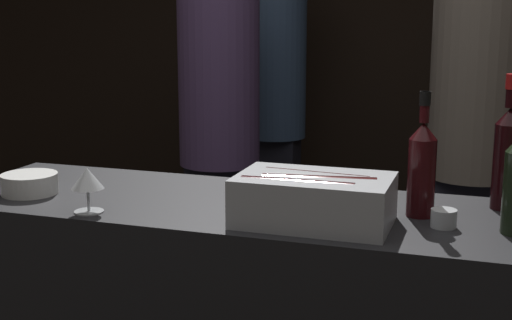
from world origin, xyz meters
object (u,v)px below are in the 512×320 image
(wine_glass, at_px, (87,180))
(red_wine_bottle_black_foil, at_px, (422,166))
(red_wine_bottle_tall, at_px, (508,153))
(bowl_white, at_px, (30,183))
(ice_bin_with_bottles, at_px, (313,197))
(person_blond_tee, at_px, (474,137))
(candle_votive, at_px, (444,218))
(person_in_hoodie, at_px, (276,103))
(person_grey_polo, at_px, (219,128))

(wine_glass, bearing_deg, red_wine_bottle_black_foil, 16.22)
(red_wine_bottle_tall, bearing_deg, bowl_white, -168.50)
(ice_bin_with_bottles, height_order, person_blond_tee, person_blond_tee)
(candle_votive, xyz_separation_m, red_wine_bottle_black_foil, (-0.07, 0.08, 0.11))
(bowl_white, relative_size, person_in_hoodie, 0.09)
(red_wine_bottle_tall, relative_size, person_in_hoodie, 0.20)
(red_wine_bottle_black_foil, relative_size, person_blond_tee, 0.18)
(ice_bin_with_bottles, height_order, person_in_hoodie, person_in_hoodie)
(ice_bin_with_bottles, height_order, person_grey_polo, person_grey_polo)
(bowl_white, distance_m, red_wine_bottle_tall, 1.36)
(ice_bin_with_bottles, relative_size, person_in_hoodie, 0.21)
(red_wine_bottle_black_foil, relative_size, person_in_hoodie, 0.18)
(ice_bin_with_bottles, xyz_separation_m, bowl_white, (-0.86, 0.03, -0.04))
(ice_bin_with_bottles, xyz_separation_m, person_grey_polo, (-0.78, 1.35, -0.07))
(bowl_white, height_order, person_grey_polo, person_grey_polo)
(red_wine_bottle_tall, distance_m, red_wine_bottle_black_foil, 0.26)
(person_in_hoodie, bearing_deg, person_grey_polo, 139.04)
(wine_glass, distance_m, person_in_hoodie, 2.09)
(red_wine_bottle_tall, xyz_separation_m, person_grey_polo, (-1.24, 1.05, -0.16))
(red_wine_bottle_black_foil, height_order, person_grey_polo, person_grey_polo)
(wine_glass, height_order, candle_votive, wine_glass)
(bowl_white, bearing_deg, person_in_hoodie, 85.33)
(candle_votive, relative_size, person_blond_tee, 0.04)
(candle_votive, distance_m, red_wine_bottle_black_foil, 0.15)
(wine_glass, height_order, red_wine_bottle_tall, red_wine_bottle_tall)
(red_wine_bottle_tall, xyz_separation_m, person_in_hoodie, (-1.16, 1.70, -0.12))
(person_blond_tee, bearing_deg, wine_glass, -36.04)
(red_wine_bottle_black_foil, distance_m, person_blond_tee, 1.23)
(wine_glass, xyz_separation_m, red_wine_bottle_tall, (1.05, 0.39, 0.07))
(candle_votive, bearing_deg, person_blond_tee, 88.52)
(ice_bin_with_bottles, distance_m, wine_glass, 0.60)
(bowl_white, distance_m, person_in_hoodie, 1.97)
(ice_bin_with_bottles, relative_size, candle_votive, 5.99)
(person_grey_polo, bearing_deg, person_blond_tee, 24.53)
(red_wine_bottle_black_foil, bearing_deg, red_wine_bottle_tall, 34.63)
(bowl_white, height_order, wine_glass, wine_glass)
(candle_votive, xyz_separation_m, person_grey_polo, (-1.10, 1.28, -0.02))
(ice_bin_with_bottles, distance_m, candle_votive, 0.33)
(ice_bin_with_bottles, height_order, wine_glass, ice_bin_with_bottles)
(candle_votive, height_order, person_blond_tee, person_blond_tee)
(ice_bin_with_bottles, height_order, red_wine_bottle_tall, red_wine_bottle_tall)
(bowl_white, relative_size, red_wine_bottle_black_foil, 0.50)
(red_wine_bottle_tall, relative_size, person_blond_tee, 0.20)
(wine_glass, relative_size, red_wine_bottle_black_foil, 0.37)
(person_in_hoodie, bearing_deg, red_wine_bottle_tall, -179.57)
(ice_bin_with_bottles, bearing_deg, person_blond_tee, 75.77)
(ice_bin_with_bottles, bearing_deg, wine_glass, -171.29)
(person_in_hoodie, xyz_separation_m, person_grey_polo, (-0.08, -0.64, -0.04))
(wine_glass, bearing_deg, ice_bin_with_bottles, 8.71)
(red_wine_bottle_black_foil, height_order, person_in_hoodie, person_in_hoodie)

